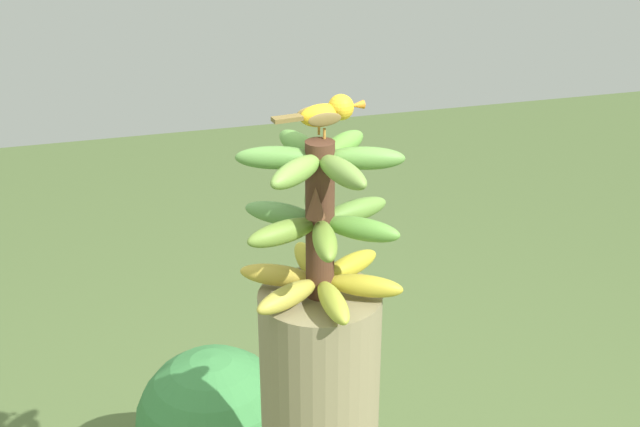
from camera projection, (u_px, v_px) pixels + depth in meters
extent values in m
cylinder|color=#4C2D1E|center=(320.00, 221.00, 1.58)|extent=(0.06, 0.06, 0.32)
ellipsoid|color=gold|center=(365.00, 286.00, 1.61)|extent=(0.11, 0.15, 0.04)
ellipsoid|color=gold|center=(350.00, 265.00, 1.69)|extent=(0.11, 0.15, 0.04)
ellipsoid|color=gold|center=(308.00, 260.00, 1.71)|extent=(0.15, 0.04, 0.04)
ellipsoid|color=gold|center=(276.00, 275.00, 1.65)|extent=(0.11, 0.15, 0.04)
ellipsoid|color=#B1A43C|center=(287.00, 297.00, 1.57)|extent=(0.11, 0.15, 0.04)
ellipsoid|color=#A9B239|center=(333.00, 302.00, 1.55)|extent=(0.15, 0.04, 0.04)
ellipsoid|color=olive|center=(355.00, 211.00, 1.62)|extent=(0.09, 0.16, 0.04)
ellipsoid|color=#5D8B3B|center=(316.00, 203.00, 1.66)|extent=(0.16, 0.07, 0.04)
ellipsoid|color=#5C8E45|center=(280.00, 214.00, 1.61)|extent=(0.13, 0.14, 0.04)
ellipsoid|color=olive|center=(283.00, 232.00, 1.53)|extent=(0.09, 0.16, 0.04)
ellipsoid|color=olive|center=(325.00, 241.00, 1.50)|extent=(0.16, 0.07, 0.04)
ellipsoid|color=#5D9639|center=(362.00, 229.00, 1.55)|extent=(0.13, 0.14, 0.04)
ellipsoid|color=#609D3A|center=(342.00, 145.00, 1.59)|extent=(0.13, 0.14, 0.04)
ellipsoid|color=#609740|center=(300.00, 145.00, 1.59)|extent=(0.16, 0.08, 0.04)
ellipsoid|color=#5B9140|center=(276.00, 158.00, 1.53)|extent=(0.09, 0.16, 0.04)
ellipsoid|color=olive|center=(296.00, 172.00, 1.46)|extent=(0.13, 0.14, 0.04)
ellipsoid|color=olive|center=(342.00, 172.00, 1.46)|extent=(0.16, 0.08, 0.04)
ellipsoid|color=#5C8E3D|center=(364.00, 158.00, 1.53)|extent=(0.09, 0.16, 0.04)
cone|color=brown|center=(316.00, 202.00, 1.51)|extent=(0.04, 0.04, 0.06)
cone|color=#4C2D1E|center=(328.00, 232.00, 1.64)|extent=(0.04, 0.04, 0.06)
cylinder|color=#C68933|center=(324.00, 133.00, 1.53)|extent=(0.00, 0.01, 0.02)
cylinder|color=#C68933|center=(319.00, 129.00, 1.55)|extent=(0.01, 0.01, 0.02)
ellipsoid|color=gold|center=(322.00, 115.00, 1.52)|extent=(0.05, 0.09, 0.04)
ellipsoid|color=brown|center=(324.00, 119.00, 1.50)|extent=(0.02, 0.07, 0.03)
ellipsoid|color=brown|center=(315.00, 112.00, 1.54)|extent=(0.02, 0.07, 0.03)
cube|color=brown|center=(287.00, 119.00, 1.50)|extent=(0.03, 0.06, 0.01)
sphere|color=gold|center=(341.00, 107.00, 1.53)|extent=(0.05, 0.05, 0.05)
sphere|color=black|center=(340.00, 102.00, 1.55)|extent=(0.01, 0.01, 0.01)
cone|color=orange|center=(357.00, 105.00, 1.54)|extent=(0.02, 0.03, 0.02)
sphere|color=#387A3D|center=(215.00, 424.00, 2.34)|extent=(0.44, 0.44, 0.44)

